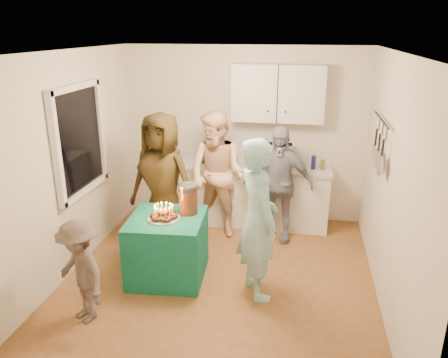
% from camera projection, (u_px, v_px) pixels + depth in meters
% --- Properties ---
extents(floor, '(4.00, 4.00, 0.00)m').
position_uv_depth(floor, '(219.00, 280.00, 5.16)').
color(floor, brown).
rests_on(floor, ground).
extents(ceiling, '(4.00, 4.00, 0.00)m').
position_uv_depth(ceiling, '(218.00, 52.00, 4.31)').
color(ceiling, white).
rests_on(ceiling, floor).
extents(back_wall, '(3.60, 3.60, 0.00)m').
position_uv_depth(back_wall, '(244.00, 134.00, 6.59)').
color(back_wall, silver).
rests_on(back_wall, floor).
extents(left_wall, '(4.00, 4.00, 0.00)m').
position_uv_depth(left_wall, '(66.00, 167.00, 5.05)').
color(left_wall, silver).
rests_on(left_wall, floor).
extents(right_wall, '(4.00, 4.00, 0.00)m').
position_uv_depth(right_wall, '(392.00, 187.00, 4.43)').
color(right_wall, silver).
rests_on(right_wall, floor).
extents(window_night, '(0.04, 1.00, 1.20)m').
position_uv_depth(window_night, '(78.00, 140.00, 5.24)').
color(window_night, black).
rests_on(window_night, left_wall).
extents(counter, '(2.20, 0.58, 0.86)m').
position_uv_depth(counter, '(253.00, 196.00, 6.57)').
color(counter, white).
rests_on(counter, floor).
extents(countertop, '(2.24, 0.62, 0.05)m').
position_uv_depth(countertop, '(254.00, 167.00, 6.42)').
color(countertop, beige).
rests_on(countertop, counter).
extents(upper_cabinet, '(1.30, 0.30, 0.80)m').
position_uv_depth(upper_cabinet, '(278.00, 93.00, 6.15)').
color(upper_cabinet, white).
rests_on(upper_cabinet, back_wall).
extents(pot_rack, '(0.12, 1.00, 0.60)m').
position_uv_depth(pot_rack, '(377.00, 141.00, 4.99)').
color(pot_rack, black).
rests_on(pot_rack, right_wall).
extents(microwave, '(0.60, 0.43, 0.32)m').
position_uv_depth(microwave, '(272.00, 156.00, 6.31)').
color(microwave, white).
rests_on(microwave, countertop).
extents(party_table, '(0.91, 0.91, 0.76)m').
position_uv_depth(party_table, '(168.00, 247.00, 5.14)').
color(party_table, '#0F694E').
rests_on(party_table, floor).
extents(donut_cake, '(0.38, 0.38, 0.18)m').
position_uv_depth(donut_cake, '(164.00, 211.00, 4.96)').
color(donut_cake, '#381C0C').
rests_on(donut_cake, party_table).
extents(punch_jar, '(0.22, 0.22, 0.34)m').
position_uv_depth(punch_jar, '(188.00, 200.00, 5.09)').
color(punch_jar, red).
rests_on(punch_jar, party_table).
extents(man_birthday, '(0.69, 0.78, 1.79)m').
position_uv_depth(man_birthday, '(258.00, 220.00, 4.64)').
color(man_birthday, '#A0DAE9').
rests_on(man_birthday, floor).
extents(woman_back_left, '(1.01, 0.78, 1.84)m').
position_uv_depth(woman_back_left, '(162.00, 182.00, 5.71)').
color(woman_back_left, brown).
rests_on(woman_back_left, floor).
extents(woman_back_center, '(1.05, 0.94, 1.78)m').
position_uv_depth(woman_back_center, '(217.00, 175.00, 6.06)').
color(woman_back_center, '#FFAE85').
rests_on(woman_back_center, floor).
extents(woman_back_right, '(0.97, 0.44, 1.62)m').
position_uv_depth(woman_back_right, '(278.00, 184.00, 5.94)').
color(woman_back_right, '#101337').
rests_on(woman_back_right, floor).
extents(child_near_left, '(0.81, 0.73, 1.09)m').
position_uv_depth(child_near_left, '(80.00, 272.00, 4.31)').
color(child_near_left, '#4E433E').
rests_on(child_near_left, floor).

